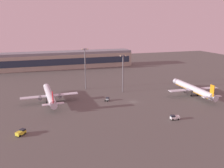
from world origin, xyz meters
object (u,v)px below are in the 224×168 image
object	(u,v)px
airplane_near_gate	(50,95)
apron_light_west	(123,71)
pushback_tug	(107,99)
airplane_taxiway_distant	(193,89)
maintenance_van	(21,132)
apron_light_central	(85,66)
baggage_tractor	(175,117)

from	to	relation	value
airplane_near_gate	apron_light_west	world-z (taller)	apron_light_west
pushback_tug	apron_light_west	xyz separation A→B (m)	(14.94, 14.63, 12.89)
airplane_taxiway_distant	maintenance_van	distance (m)	102.61
airplane_taxiway_distant	apron_light_central	distance (m)	71.08
airplane_taxiway_distant	apron_light_west	size ratio (longest dim) A/B	1.75
baggage_tractor	apron_light_west	size ratio (longest dim) A/B	0.18
airplane_near_gate	apron_light_central	distance (m)	35.17
airplane_near_gate	maintenance_van	size ratio (longest dim) A/B	9.40
baggage_tractor	pushback_tug	size ratio (longest dim) A/B	1.24
baggage_tractor	apron_light_central	distance (m)	73.09
baggage_tractor	apron_light_central	bearing A→B (deg)	31.30
airplane_near_gate	maintenance_van	distance (m)	41.56
maintenance_van	pushback_tug	distance (m)	55.26
airplane_taxiway_distant	maintenance_van	xyz separation A→B (m)	(-99.56, -24.65, -2.95)
airplane_near_gate	apron_light_central	size ratio (longest dim) A/B	1.48
apron_light_central	maintenance_van	bearing A→B (deg)	-123.01
pushback_tug	apron_light_central	size ratio (longest dim) A/B	0.13
maintenance_van	pushback_tug	xyz separation A→B (m)	(45.78, 30.96, -0.11)
baggage_tractor	pushback_tug	bearing A→B (deg)	38.85
airplane_taxiway_distant	pushback_tug	bearing A→B (deg)	175.97
airplane_near_gate	pushback_tug	xyz separation A→B (m)	(31.84, -8.09, -2.91)
airplane_near_gate	baggage_tractor	bearing A→B (deg)	-41.92
pushback_tug	apron_light_central	distance (m)	33.56
baggage_tractor	apron_light_central	xyz separation A→B (m)	(-28.08, 65.89, 14.56)
airplane_taxiway_distant	apron_light_central	size ratio (longest dim) A/B	1.53
maintenance_van	baggage_tractor	size ratio (longest dim) A/B	1.00
airplane_near_gate	baggage_tractor	size ratio (longest dim) A/B	9.37
baggage_tractor	apron_light_west	world-z (taller)	apron_light_west
maintenance_van	pushback_tug	world-z (taller)	maintenance_van
airplane_taxiway_distant	apron_light_west	distance (m)	45.22
airplane_near_gate	pushback_tug	distance (m)	32.98
airplane_near_gate	airplane_taxiway_distant	bearing A→B (deg)	-11.66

